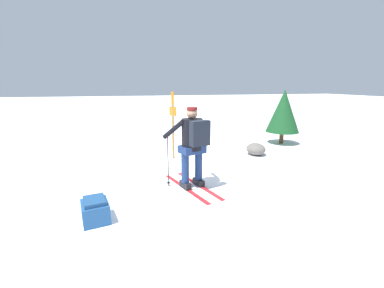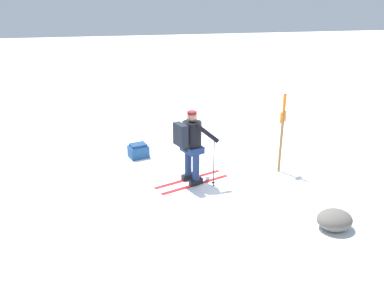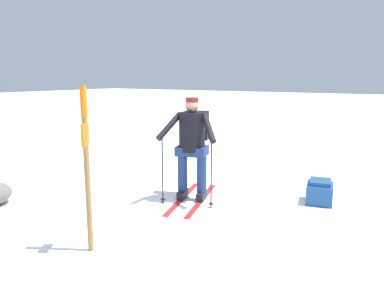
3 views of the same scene
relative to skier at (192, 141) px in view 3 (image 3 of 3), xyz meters
The scene contains 4 objects.
ground_plane 1.28m from the skier, 28.23° to the left, with size 80.00×80.00×0.00m, color white.
skier is the anchor object (origin of this frame).
dropped_backpack 2.09m from the skier, 116.91° to the left, with size 0.53×0.46×0.36m.
trail_marker 2.11m from the skier, ahead, with size 0.21×0.15×1.81m.
Camera 3 is at (3.99, 2.60, 1.90)m, focal length 35.00 mm.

